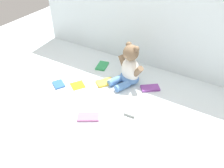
{
  "coord_description": "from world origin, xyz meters",
  "views": [
    {
      "loc": [
        0.61,
        -1.11,
        0.99
      ],
      "look_at": [
        0.01,
        -0.1,
        0.1
      ],
      "focal_mm": 36.73,
      "sensor_mm": 36.0,
      "label": 1
    }
  ],
  "objects_px": {
    "book_case_3": "(102,66)",
    "book_case_4": "(88,117)",
    "book_case_0": "(59,84)",
    "book_case_5": "(132,111)",
    "book_case_1": "(78,85)",
    "teddy_bear": "(129,69)",
    "book_case_2": "(150,88)",
    "book_case_6": "(105,82)"
  },
  "relations": [
    {
      "from": "book_case_3",
      "to": "book_case_4",
      "type": "xyz_separation_m",
      "value": [
        0.23,
        -0.52,
        0.0
      ]
    },
    {
      "from": "book_case_0",
      "to": "book_case_5",
      "type": "xyz_separation_m",
      "value": [
        0.57,
        0.02,
        0.0
      ]
    },
    {
      "from": "book_case_0",
      "to": "book_case_5",
      "type": "distance_m",
      "value": 0.57
    },
    {
      "from": "book_case_5",
      "to": "book_case_1",
      "type": "bearing_deg",
      "value": -9.21
    },
    {
      "from": "teddy_bear",
      "to": "book_case_1",
      "type": "distance_m",
      "value": 0.38
    },
    {
      "from": "teddy_bear",
      "to": "book_case_0",
      "type": "bearing_deg",
      "value": -122.17
    },
    {
      "from": "book_case_2",
      "to": "book_case_4",
      "type": "relative_size",
      "value": 0.98
    },
    {
      "from": "book_case_0",
      "to": "book_case_2",
      "type": "xyz_separation_m",
      "value": [
        0.58,
        0.29,
        0.0
      ]
    },
    {
      "from": "book_case_3",
      "to": "book_case_5",
      "type": "xyz_separation_m",
      "value": [
        0.43,
        -0.34,
        0.0
      ]
    },
    {
      "from": "book_case_1",
      "to": "book_case_5",
      "type": "relative_size",
      "value": 0.96
    },
    {
      "from": "book_case_3",
      "to": "book_case_6",
      "type": "distance_m",
      "value": 0.22
    },
    {
      "from": "book_case_3",
      "to": "book_case_0",
      "type": "bearing_deg",
      "value": -124.25
    },
    {
      "from": "teddy_bear",
      "to": "book_case_5",
      "type": "xyz_separation_m",
      "value": [
        0.16,
        -0.27,
        -0.1
      ]
    },
    {
      "from": "book_case_3",
      "to": "book_case_2",
      "type": "bearing_deg",
      "value": -22.71
    },
    {
      "from": "teddy_bear",
      "to": "book_case_3",
      "type": "distance_m",
      "value": 0.3
    },
    {
      "from": "book_case_4",
      "to": "book_case_1",
      "type": "bearing_deg",
      "value": 17.48
    },
    {
      "from": "book_case_1",
      "to": "book_case_6",
      "type": "relative_size",
      "value": 0.77
    },
    {
      "from": "book_case_5",
      "to": "book_case_6",
      "type": "height_order",
      "value": "book_case_5"
    },
    {
      "from": "book_case_3",
      "to": "book_case_4",
      "type": "relative_size",
      "value": 0.97
    },
    {
      "from": "teddy_bear",
      "to": "book_case_4",
      "type": "xyz_separation_m",
      "value": [
        -0.04,
        -0.45,
        -0.1
      ]
    },
    {
      "from": "book_case_1",
      "to": "book_case_3",
      "type": "height_order",
      "value": "book_case_3"
    },
    {
      "from": "book_case_6",
      "to": "book_case_2",
      "type": "bearing_deg",
      "value": 56.08
    },
    {
      "from": "book_case_2",
      "to": "book_case_4",
      "type": "distance_m",
      "value": 0.49
    },
    {
      "from": "book_case_0",
      "to": "book_case_2",
      "type": "relative_size",
      "value": 0.75
    },
    {
      "from": "book_case_6",
      "to": "teddy_bear",
      "type": "bearing_deg",
      "value": 74.55
    },
    {
      "from": "book_case_4",
      "to": "book_case_0",
      "type": "bearing_deg",
      "value": 35.92
    },
    {
      "from": "book_case_3",
      "to": "book_case_5",
      "type": "height_order",
      "value": "book_case_5"
    },
    {
      "from": "teddy_bear",
      "to": "book_case_4",
      "type": "bearing_deg",
      "value": -72.46
    },
    {
      "from": "book_case_0",
      "to": "book_case_4",
      "type": "distance_m",
      "value": 0.4
    },
    {
      "from": "book_case_0",
      "to": "book_case_2",
      "type": "distance_m",
      "value": 0.65
    },
    {
      "from": "book_case_1",
      "to": "book_case_2",
      "type": "xyz_separation_m",
      "value": [
        0.46,
        0.23,
        0.0
      ]
    },
    {
      "from": "book_case_1",
      "to": "book_case_5",
      "type": "bearing_deg",
      "value": -150.54
    },
    {
      "from": "book_case_2",
      "to": "book_case_5",
      "type": "relative_size",
      "value": 1.32
    },
    {
      "from": "book_case_6",
      "to": "book_case_5",
      "type": "bearing_deg",
      "value": 8.36
    },
    {
      "from": "teddy_bear",
      "to": "book_case_4",
      "type": "height_order",
      "value": "teddy_bear"
    },
    {
      "from": "book_case_3",
      "to": "teddy_bear",
      "type": "bearing_deg",
      "value": -28.12
    },
    {
      "from": "book_case_2",
      "to": "book_case_6",
      "type": "distance_m",
      "value": 0.32
    },
    {
      "from": "book_case_2",
      "to": "book_case_5",
      "type": "height_order",
      "value": "book_case_5"
    },
    {
      "from": "book_case_0",
      "to": "book_case_4",
      "type": "xyz_separation_m",
      "value": [
        0.37,
        -0.16,
        0.0
      ]
    },
    {
      "from": "teddy_bear",
      "to": "book_case_0",
      "type": "distance_m",
      "value": 0.51
    },
    {
      "from": "book_case_2",
      "to": "book_case_5",
      "type": "xyz_separation_m",
      "value": [
        -0.01,
        -0.27,
        0.0
      ]
    },
    {
      "from": "book_case_3",
      "to": "book_case_5",
      "type": "distance_m",
      "value": 0.55
    }
  ]
}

